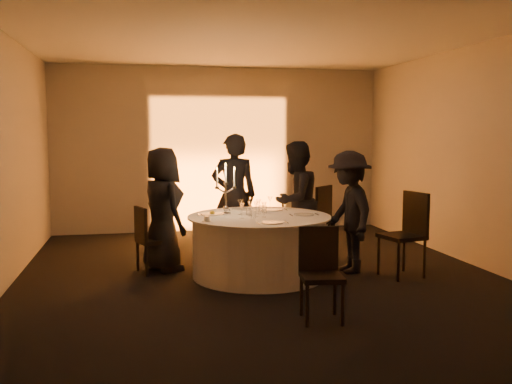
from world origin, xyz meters
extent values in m
plane|color=black|center=(0.00, 0.00, 0.00)|extent=(7.00, 7.00, 0.00)
plane|color=white|center=(0.00, 0.00, 3.00)|extent=(7.00, 7.00, 0.00)
plane|color=#B4AFA7|center=(0.00, 3.50, 1.50)|extent=(7.00, 0.00, 7.00)
plane|color=#B4AFA7|center=(0.00, -3.50, 1.50)|extent=(7.00, 0.00, 7.00)
plane|color=#B4AFA7|center=(-3.00, 0.00, 1.50)|extent=(0.00, 7.00, 7.00)
plane|color=#B4AFA7|center=(3.00, 0.00, 1.50)|extent=(0.00, 7.00, 7.00)
cube|color=black|center=(0.00, 3.20, 0.05)|extent=(0.25, 0.12, 0.10)
cylinder|color=black|center=(0.00, 0.00, 0.01)|extent=(0.60, 0.60, 0.03)
cylinder|color=black|center=(0.00, 0.00, 0.38)|extent=(0.20, 0.20, 0.75)
cylinder|color=white|center=(0.00, 0.00, 0.38)|extent=(1.68, 1.68, 0.75)
cylinder|color=white|center=(0.00, 0.00, 0.76)|extent=(1.80, 1.80, 0.02)
cube|color=black|center=(-1.30, 0.47, 0.41)|extent=(0.48, 0.48, 0.05)
cube|color=black|center=(-1.46, 0.41, 0.65)|extent=(0.17, 0.37, 0.43)
cylinder|color=black|center=(-1.09, 0.38, 0.20)|extent=(0.04, 0.04, 0.41)
cylinder|color=black|center=(-1.20, 0.68, 0.20)|extent=(0.04, 0.04, 0.41)
cylinder|color=black|center=(-1.40, 0.27, 0.20)|extent=(0.04, 0.04, 0.41)
cylinder|color=black|center=(-1.51, 0.57, 0.20)|extent=(0.04, 0.04, 0.41)
cube|color=black|center=(-0.02, 1.73, 0.44)|extent=(0.40, 0.40, 0.05)
cube|color=black|center=(-0.02, 1.55, 0.68)|extent=(0.40, 0.04, 0.45)
cylinder|color=black|center=(0.15, 1.90, 0.21)|extent=(0.04, 0.04, 0.43)
cylinder|color=black|center=(-0.19, 1.90, 0.21)|extent=(0.04, 0.04, 0.43)
cylinder|color=black|center=(0.15, 1.55, 0.21)|extent=(0.04, 0.04, 0.43)
cylinder|color=black|center=(-0.19, 1.56, 0.21)|extent=(0.04, 0.04, 0.43)
cube|color=black|center=(1.00, 1.03, 0.50)|extent=(0.64, 0.64, 0.05)
cube|color=black|center=(1.15, 0.88, 0.78)|extent=(0.35, 0.35, 0.52)
cylinder|color=black|center=(1.01, 1.31, 0.24)|extent=(0.04, 0.04, 0.49)
cylinder|color=black|center=(0.73, 1.03, 0.24)|extent=(0.04, 0.04, 0.49)
cylinder|color=black|center=(1.28, 1.03, 0.24)|extent=(0.04, 0.04, 0.49)
cylinder|color=black|center=(1.00, 0.75, 0.24)|extent=(0.04, 0.04, 0.49)
cube|color=black|center=(1.75, -0.39, 0.51)|extent=(0.56, 0.56, 0.05)
cube|color=black|center=(1.96, -0.35, 0.80)|extent=(0.14, 0.46, 0.53)
cylinder|color=black|center=(1.51, -0.24, 0.25)|extent=(0.04, 0.04, 0.50)
cylinder|color=black|center=(1.60, -0.63, 0.25)|extent=(0.04, 0.04, 0.50)
cylinder|color=black|center=(1.90, -0.15, 0.25)|extent=(0.04, 0.04, 0.50)
cylinder|color=black|center=(1.99, -0.54, 0.25)|extent=(0.04, 0.04, 0.50)
cube|color=black|center=(0.22, -1.82, 0.43)|extent=(0.44, 0.44, 0.05)
cube|color=black|center=(0.25, -1.64, 0.67)|extent=(0.39, 0.09, 0.45)
cylinder|color=black|center=(0.04, -1.96, 0.21)|extent=(0.04, 0.04, 0.42)
cylinder|color=black|center=(0.37, -2.01, 0.21)|extent=(0.04, 0.04, 0.42)
cylinder|color=black|center=(0.08, -1.63, 0.21)|extent=(0.04, 0.04, 0.42)
cylinder|color=black|center=(0.41, -1.67, 0.21)|extent=(0.04, 0.04, 0.42)
imported|color=black|center=(-1.18, 0.55, 0.81)|extent=(0.80, 0.94, 1.62)
imported|color=black|center=(-0.12, 1.22, 0.90)|extent=(0.69, 0.49, 1.80)
imported|color=black|center=(0.69, 0.81, 0.84)|extent=(1.04, 1.02, 1.69)
imported|color=black|center=(1.18, -0.03, 0.79)|extent=(0.61, 1.03, 1.58)
cylinder|color=white|center=(-0.57, 0.21, 0.78)|extent=(0.28, 0.28, 0.01)
cube|color=silver|center=(-0.74, 0.21, 0.78)|extent=(0.01, 0.17, 0.01)
cube|color=silver|center=(-0.40, 0.21, 0.78)|extent=(0.02, 0.17, 0.01)
sphere|color=yellow|center=(-0.57, 0.21, 0.82)|extent=(0.07, 0.07, 0.07)
cylinder|color=white|center=(-0.12, 0.59, 0.78)|extent=(0.26, 0.26, 0.01)
cube|color=silver|center=(-0.29, 0.59, 0.78)|extent=(0.02, 0.17, 0.01)
cube|color=silver|center=(0.05, 0.59, 0.78)|extent=(0.01, 0.17, 0.01)
cylinder|color=white|center=(0.30, 0.46, 0.78)|extent=(0.25, 0.25, 0.01)
cube|color=silver|center=(0.13, 0.46, 0.78)|extent=(0.02, 0.17, 0.01)
cube|color=silver|center=(0.47, 0.46, 0.78)|extent=(0.02, 0.17, 0.01)
cylinder|color=white|center=(0.57, -0.06, 0.78)|extent=(0.25, 0.25, 0.01)
cube|color=silver|center=(0.40, -0.06, 0.78)|extent=(0.02, 0.17, 0.01)
cube|color=silver|center=(0.74, -0.06, 0.78)|extent=(0.01, 0.17, 0.01)
cylinder|color=white|center=(0.02, -0.61, 0.78)|extent=(0.24, 0.24, 0.01)
cube|color=silver|center=(-0.15, -0.61, 0.78)|extent=(0.02, 0.17, 0.01)
cube|color=silver|center=(0.19, -0.61, 0.78)|extent=(0.02, 0.17, 0.01)
cylinder|color=white|center=(-0.70, -0.33, 0.77)|extent=(0.11, 0.11, 0.01)
cylinder|color=white|center=(-0.70, -0.33, 0.81)|extent=(0.07, 0.07, 0.06)
cylinder|color=silver|center=(-0.39, 0.20, 0.78)|extent=(0.13, 0.13, 0.02)
sphere|color=silver|center=(-0.39, 0.20, 0.84)|extent=(0.07, 0.07, 0.07)
cylinder|color=silver|center=(-0.39, 0.20, 0.98)|extent=(0.03, 0.03, 0.35)
cylinder|color=silver|center=(-0.39, 0.20, 1.17)|extent=(0.06, 0.06, 0.03)
cylinder|color=white|center=(-0.39, 0.20, 1.29)|extent=(0.02, 0.02, 0.23)
cone|color=#FF9D2D|center=(-0.39, 0.20, 1.42)|extent=(0.02, 0.02, 0.04)
cylinder|color=silver|center=(-0.45, 0.20, 1.08)|extent=(0.13, 0.02, 0.08)
cylinder|color=silver|center=(-0.51, 0.20, 1.12)|extent=(0.05, 0.05, 0.03)
cylinder|color=white|center=(-0.51, 0.20, 1.23)|extent=(0.02, 0.02, 0.23)
cone|color=#FF9D2D|center=(-0.51, 0.20, 1.37)|extent=(0.02, 0.02, 0.04)
cylinder|color=silver|center=(-0.34, 0.20, 1.08)|extent=(0.13, 0.02, 0.08)
cylinder|color=silver|center=(-0.28, 0.20, 1.12)|extent=(0.05, 0.05, 0.03)
cylinder|color=white|center=(-0.28, 0.20, 1.23)|extent=(0.02, 0.02, 0.23)
cone|color=#FF9D2D|center=(-0.28, 0.20, 1.37)|extent=(0.02, 0.02, 0.04)
cylinder|color=silver|center=(0.02, 0.15, 0.77)|extent=(0.06, 0.06, 0.01)
cylinder|color=silver|center=(0.02, 0.15, 0.83)|extent=(0.01, 0.01, 0.10)
cone|color=silver|center=(0.02, 0.15, 0.92)|extent=(0.07, 0.07, 0.09)
cylinder|color=silver|center=(-0.05, -0.06, 0.77)|extent=(0.06, 0.06, 0.01)
cylinder|color=silver|center=(-0.05, -0.06, 0.83)|extent=(0.01, 0.01, 0.10)
cone|color=silver|center=(-0.05, -0.06, 0.92)|extent=(0.07, 0.07, 0.09)
cylinder|color=silver|center=(0.24, 0.45, 0.77)|extent=(0.06, 0.06, 0.01)
cylinder|color=silver|center=(0.24, 0.45, 0.83)|extent=(0.01, 0.01, 0.10)
cone|color=silver|center=(0.24, 0.45, 0.92)|extent=(0.07, 0.07, 0.09)
cylinder|color=silver|center=(-0.12, -0.01, 0.77)|extent=(0.06, 0.06, 0.01)
cylinder|color=silver|center=(-0.12, -0.01, 0.83)|extent=(0.01, 0.01, 0.10)
cone|color=silver|center=(-0.12, -0.01, 0.92)|extent=(0.07, 0.07, 0.09)
cylinder|color=silver|center=(-0.25, -0.17, 0.77)|extent=(0.06, 0.06, 0.01)
cylinder|color=silver|center=(-0.25, -0.17, 0.83)|extent=(0.01, 0.01, 0.10)
cone|color=silver|center=(-0.25, -0.17, 0.92)|extent=(0.07, 0.07, 0.09)
cylinder|color=silver|center=(0.03, -0.14, 0.77)|extent=(0.06, 0.06, 0.01)
cylinder|color=silver|center=(0.03, -0.14, 0.83)|extent=(0.01, 0.01, 0.10)
cone|color=silver|center=(0.03, -0.14, 0.92)|extent=(0.07, 0.07, 0.09)
cylinder|color=silver|center=(-0.21, 0.16, 0.77)|extent=(0.06, 0.06, 0.01)
cylinder|color=silver|center=(-0.21, 0.16, 0.83)|extent=(0.01, 0.01, 0.10)
cone|color=silver|center=(-0.21, 0.16, 0.92)|extent=(0.07, 0.07, 0.09)
cylinder|color=silver|center=(0.12, 0.24, 0.82)|extent=(0.07, 0.07, 0.09)
cylinder|color=silver|center=(0.11, 0.37, 0.82)|extent=(0.07, 0.07, 0.09)
cylinder|color=silver|center=(-0.12, 0.08, 0.82)|extent=(0.07, 0.07, 0.09)
cylinder|color=silver|center=(-0.11, -0.17, 0.82)|extent=(0.07, 0.07, 0.09)
camera|label=1|loc=(-1.49, -6.93, 1.82)|focal=40.00mm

